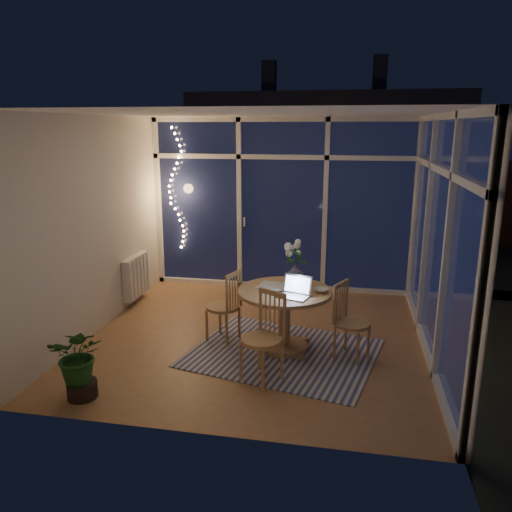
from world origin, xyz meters
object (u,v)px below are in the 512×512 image
laptop (293,287)px  flower_vase (295,272)px  chair_right (353,322)px  potted_plant (79,360)px  dining_table (284,320)px  chair_front (261,338)px  chair_left (223,305)px

laptop → flower_vase: (-0.04, 0.57, -0.01)m
chair_right → potted_plant: bearing=143.2°
dining_table → laptop: bearing=-61.7°
chair_front → flower_vase: flower_vase is taller
laptop → flower_vase: 0.57m
dining_table → potted_plant: 2.20m
chair_right → laptop: 0.76m
dining_table → laptop: laptop is taller
chair_right → potted_plant: size_ratio=1.14×
chair_left → chair_front: size_ratio=0.95×
chair_front → laptop: bearing=95.9°
laptop → flower_vase: laptop is taller
laptop → flower_vase: size_ratio=1.52×
chair_front → flower_vase: bearing=110.3°
laptop → potted_plant: (-1.84, -1.16, -0.45)m
chair_left → dining_table: bearing=99.5°
flower_vase → potted_plant: size_ratio=0.28×
dining_table → chair_right: (0.75, -0.09, 0.07)m
chair_right → laptop: bearing=126.8°
chair_right → dining_table: bearing=108.8°
chair_front → laptop: 0.69m
chair_front → potted_plant: chair_front is taller
chair_left → flower_vase: (0.82, 0.23, 0.38)m
dining_table → chair_right: bearing=-6.9°
laptop → potted_plant: size_ratio=0.42×
potted_plant → flower_vase: bearing=44.0°
chair_left → chair_front: bearing=54.4°
chair_right → laptop: size_ratio=2.71×
chair_right → potted_plant: chair_right is taller
flower_vase → laptop: bearing=-85.7°
dining_table → chair_left: chair_left is taller
flower_vase → potted_plant: bearing=-136.0°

